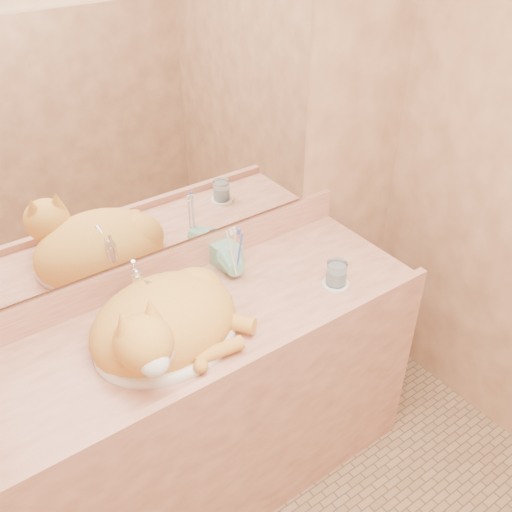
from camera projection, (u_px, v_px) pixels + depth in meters
wall_back at (143, 181)px, 1.81m from camera, size 2.40×0.02×2.50m
vanity_counter at (202, 409)px, 2.10m from camera, size 1.60×0.55×0.85m
mirror at (140, 141)px, 1.72m from camera, size 1.30×0.02×0.80m
sink_basin at (164, 324)px, 1.75m from camera, size 0.48×0.41×0.14m
faucet at (138, 289)px, 1.85m from camera, size 0.08×0.14×0.19m
cat at (164, 322)px, 1.73m from camera, size 0.51×0.43×0.26m
soap_dispenser at (234, 248)px, 2.04m from camera, size 0.10×0.10×0.19m
toothbrush_cup at (236, 271)px, 2.01m from camera, size 0.13×0.13×0.09m
toothbrushes at (236, 251)px, 1.96m from camera, size 0.04×0.04×0.23m
saucer at (335, 284)px, 2.01m from camera, size 0.10×0.10×0.01m
water_glass at (337, 273)px, 1.99m from camera, size 0.07×0.07×0.09m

